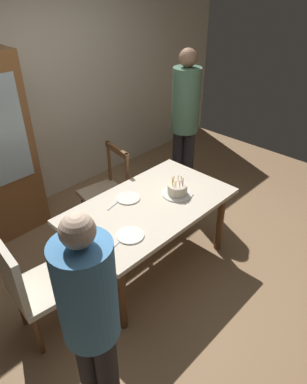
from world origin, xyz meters
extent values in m
plane|color=#93704C|center=(0.00, 0.00, 0.00)|extent=(6.40, 6.40, 0.00)
cube|color=beige|center=(0.00, 1.85, 1.30)|extent=(6.40, 0.10, 2.60)
cube|color=beige|center=(0.00, 0.00, 0.71)|extent=(1.53, 0.89, 0.04)
cylinder|color=brown|center=(-0.66, -0.34, 0.35)|extent=(0.07, 0.07, 0.69)
cylinder|color=brown|center=(0.66, -0.34, 0.35)|extent=(0.07, 0.07, 0.69)
cylinder|color=brown|center=(-0.66, 0.34, 0.35)|extent=(0.07, 0.07, 0.69)
cylinder|color=brown|center=(0.66, 0.34, 0.35)|extent=(0.07, 0.07, 0.69)
cylinder|color=silver|center=(0.28, -0.08, 0.74)|extent=(0.28, 0.28, 0.01)
cylinder|color=beige|center=(0.28, -0.08, 0.79)|extent=(0.18, 0.18, 0.09)
cylinder|color=#4C7FE5|center=(0.34, -0.08, 0.87)|extent=(0.01, 0.01, 0.05)
sphere|color=#FFC64C|center=(0.34, -0.08, 0.90)|extent=(0.01, 0.01, 0.01)
cylinder|color=#F2994C|center=(0.33, -0.05, 0.87)|extent=(0.01, 0.01, 0.05)
sphere|color=#FFC64C|center=(0.33, -0.05, 0.90)|extent=(0.01, 0.01, 0.01)
cylinder|color=#F2994C|center=(0.29, -0.03, 0.87)|extent=(0.01, 0.01, 0.05)
sphere|color=#FFC64C|center=(0.29, -0.03, 0.90)|extent=(0.01, 0.01, 0.01)
cylinder|color=#F2994C|center=(0.26, -0.03, 0.87)|extent=(0.01, 0.01, 0.05)
sphere|color=#FFC64C|center=(0.26, -0.03, 0.90)|extent=(0.01, 0.01, 0.01)
cylinder|color=yellow|center=(0.24, -0.06, 0.87)|extent=(0.01, 0.01, 0.05)
sphere|color=#FFC64C|center=(0.24, -0.06, 0.90)|extent=(0.01, 0.01, 0.01)
cylinder|color=#F2994C|center=(0.24, -0.10, 0.87)|extent=(0.01, 0.01, 0.05)
sphere|color=#FFC64C|center=(0.24, -0.10, 0.90)|extent=(0.01, 0.01, 0.01)
cylinder|color=#D872CC|center=(0.26, -0.12, 0.87)|extent=(0.01, 0.01, 0.05)
sphere|color=#FFC64C|center=(0.26, -0.12, 0.90)|extent=(0.01, 0.01, 0.01)
cylinder|color=#D872CC|center=(0.29, -0.13, 0.87)|extent=(0.01, 0.01, 0.05)
sphere|color=#FFC64C|center=(0.29, -0.13, 0.90)|extent=(0.01, 0.01, 0.01)
cylinder|color=yellow|center=(0.32, -0.11, 0.87)|extent=(0.01, 0.01, 0.05)
sphere|color=#FFC64C|center=(0.32, -0.11, 0.90)|extent=(0.01, 0.01, 0.01)
cylinder|color=white|center=(-0.42, -0.20, 0.74)|extent=(0.22, 0.22, 0.01)
cylinder|color=white|center=(-0.08, 0.20, 0.74)|extent=(0.22, 0.22, 0.01)
cube|color=silver|center=(-0.58, -0.20, 0.73)|extent=(0.18, 0.05, 0.01)
cube|color=silver|center=(-0.24, 0.21, 0.73)|extent=(0.18, 0.05, 0.01)
cube|color=silver|center=(0.30, -0.21, 0.73)|extent=(0.18, 0.05, 0.01)
cube|color=tan|center=(0.07, 0.76, 0.45)|extent=(0.50, 0.50, 0.05)
cylinder|color=brown|center=(-0.07, 0.96, 0.21)|extent=(0.04, 0.04, 0.42)
cylinder|color=brown|center=(-0.12, 0.62, 0.21)|extent=(0.04, 0.04, 0.42)
cylinder|color=brown|center=(0.27, 0.90, 0.21)|extent=(0.04, 0.04, 0.42)
cylinder|color=brown|center=(0.21, 0.57, 0.21)|extent=(0.04, 0.04, 0.42)
cylinder|color=brown|center=(0.30, 0.91, 0.70)|extent=(0.04, 0.04, 0.50)
cylinder|color=brown|center=(0.24, 0.55, 0.70)|extent=(0.04, 0.04, 0.50)
cube|color=brown|center=(0.27, 0.73, 0.92)|extent=(0.10, 0.40, 0.06)
cube|color=beige|center=(-1.06, 0.08, 0.45)|extent=(0.49, 0.49, 0.05)
cylinder|color=brown|center=(-0.91, -0.11, 0.21)|extent=(0.04, 0.04, 0.42)
cylinder|color=brown|center=(-0.88, 0.23, 0.21)|extent=(0.04, 0.04, 0.42)
cylinder|color=brown|center=(-1.25, -0.07, 0.21)|extent=(0.04, 0.04, 0.42)
cylinder|color=brown|center=(-1.21, 0.27, 0.21)|extent=(0.04, 0.04, 0.42)
cube|color=beige|center=(-1.26, 0.10, 0.70)|extent=(0.09, 0.40, 0.50)
cylinder|color=#262328|center=(-1.14, -0.74, 0.38)|extent=(0.14, 0.14, 0.76)
cylinder|color=#262328|center=(-1.19, -0.62, 0.38)|extent=(0.14, 0.14, 0.76)
cylinder|color=#4C8CC6|center=(-1.17, -0.68, 1.08)|extent=(0.32, 0.32, 0.64)
sphere|color=beige|center=(-1.17, -0.68, 1.49)|extent=(0.18, 0.18, 0.18)
cylinder|color=#262328|center=(1.21, 0.69, 0.44)|extent=(0.14, 0.14, 0.87)
cylinder|color=#262328|center=(1.27, 0.57, 0.44)|extent=(0.14, 0.14, 0.87)
cylinder|color=#4C7259|center=(1.24, 0.63, 1.23)|extent=(0.32, 0.32, 0.73)
sphere|color=#8C664C|center=(1.24, 0.63, 1.70)|extent=(0.20, 0.20, 0.20)
camera|label=1|loc=(-1.82, -1.78, 2.49)|focal=32.50mm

